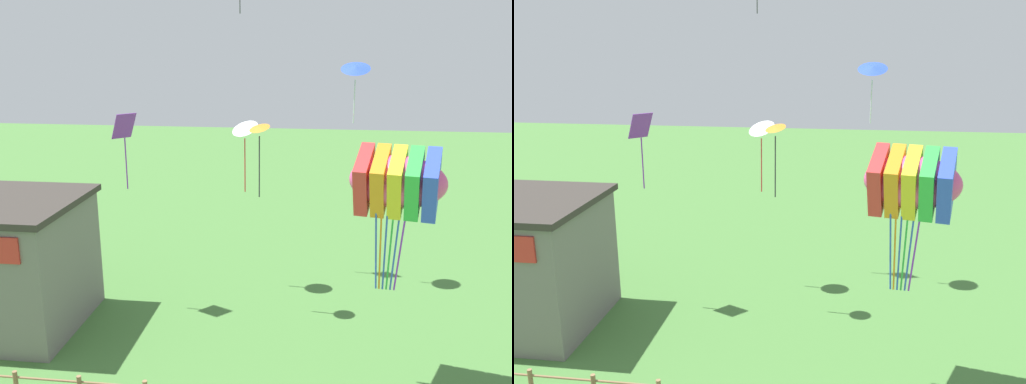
{
  "view_description": "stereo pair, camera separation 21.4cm",
  "coord_description": "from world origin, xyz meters",
  "views": [
    {
      "loc": [
        1.93,
        -8.62,
        10.75
      ],
      "look_at": [
        0.0,
        7.11,
        6.43
      ],
      "focal_mm": 40.0,
      "sensor_mm": 36.0,
      "label": 1
    },
    {
      "loc": [
        2.14,
        -8.59,
        10.75
      ],
      "look_at": [
        0.0,
        7.11,
        6.43
      ],
      "focal_mm": 40.0,
      "sensor_mm": 36.0,
      "label": 2
    }
  ],
  "objects": [
    {
      "name": "kite_orange_delta",
      "position": [
        -0.56,
        12.71,
        7.23
      ],
      "size": [
        1.12,
        1.12,
        2.9
      ],
      "color": "orange"
    },
    {
      "name": "kite_purple_streamer",
      "position": [
        -5.77,
        12.4,
        7.12
      ],
      "size": [
        0.99,
        1.01,
        3.01
      ],
      "color": "purple"
    },
    {
      "name": "kite_rainbow_parafoil",
      "position": [
        4.11,
        8.17,
        6.58
      ],
      "size": [
        3.27,
        2.66,
        4.5
      ],
      "color": "#E54C8C"
    },
    {
      "name": "kite_white_delta",
      "position": [
        -1.45,
        15.02,
        6.97
      ],
      "size": [
        1.51,
        1.48,
        3.11
      ],
      "color": "white"
    },
    {
      "name": "kite_blue_delta",
      "position": [
        3.12,
        16.3,
        9.44
      ],
      "size": [
        1.38,
        1.32,
        2.65
      ],
      "color": "blue"
    }
  ]
}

